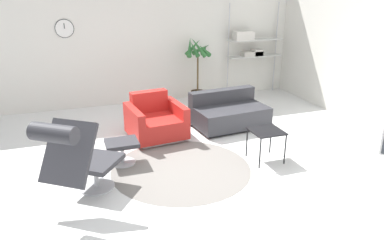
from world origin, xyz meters
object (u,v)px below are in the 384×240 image
at_px(armchair_red, 155,122).
at_px(potted_plant, 198,70).
at_px(side_table, 266,134).
at_px(shelf_unit, 251,45).
at_px(ottoman, 122,147).
at_px(couch_low, 229,114).
at_px(lounge_chair, 76,153).

xyz_separation_m(armchair_red, potted_plant, (1.35, 1.66, 0.43)).
distance_m(side_table, shelf_unit, 3.57).
distance_m(armchair_red, side_table, 1.89).
distance_m(ottoman, armchair_red, 1.05).
relative_size(ottoman, couch_low, 0.34).
bearing_deg(lounge_chair, shelf_unit, 77.50).
xyz_separation_m(armchair_red, couch_low, (1.37, 0.07, -0.03)).
bearing_deg(armchair_red, potted_plant, -135.38).
bearing_deg(armchair_red, side_table, 127.14).
bearing_deg(lounge_chair, potted_plant, 87.50).
relative_size(armchair_red, side_table, 2.05).
bearing_deg(armchair_red, shelf_unit, -151.78).
bearing_deg(couch_low, side_table, 82.04).
distance_m(lounge_chair, couch_low, 3.22).
bearing_deg(armchair_red, couch_low, 176.72).
height_order(lounge_chair, shelf_unit, shelf_unit).
bearing_deg(potted_plant, lounge_chair, -128.75).
height_order(side_table, potted_plant, potted_plant).
bearing_deg(shelf_unit, ottoman, -141.88).
height_order(couch_low, shelf_unit, shelf_unit).
relative_size(couch_low, potted_plant, 0.94).
bearing_deg(potted_plant, ottoman, -129.59).
bearing_deg(side_table, lounge_chair, -173.63).
distance_m(lounge_chair, armchair_red, 2.15).
xyz_separation_m(lounge_chair, armchair_red, (1.32, 1.66, -0.37)).
bearing_deg(side_table, armchair_red, 133.44).
bearing_deg(side_table, ottoman, 163.82).
relative_size(armchair_red, couch_low, 0.71).
distance_m(couch_low, side_table, 1.45).
bearing_deg(couch_low, ottoman, 17.75).
bearing_deg(lounge_chair, ottoman, 90.00).
height_order(armchair_red, side_table, armchair_red).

